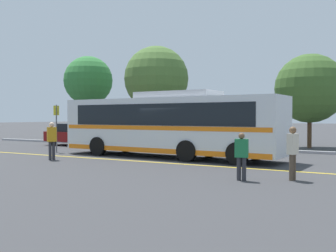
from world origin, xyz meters
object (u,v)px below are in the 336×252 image
Objects in this scene: tree_0 at (156,79)px; bus_stop_sign at (56,123)px; parked_car_1 at (162,139)px; pedestrian_1 at (242,154)px; tree_1 at (310,88)px; pedestrian_2 at (293,150)px; parked_car_0 at (76,135)px; pedestrian_0 at (52,138)px; tree_2 at (88,81)px; transit_bus at (168,124)px.

bus_stop_sign is at bearing -96.11° from tree_0.
parked_car_1 is 2.68× the size of pedestrian_1.
bus_stop_sign is 16.40m from tree_1.
pedestrian_2 is (9.90, -8.60, 0.34)m from parked_car_1.
tree_0 is at bearing 59.97° from pedestrian_2.
pedestrian_1 is at bearing -106.17° from bus_stop_sign.
parked_car_0 is 2.74× the size of pedestrian_2.
tree_0 is (-13.08, 13.29, 4.06)m from pedestrian_2.
parked_car_0 is at bearing -125.99° from tree_0.
pedestrian_2 is at bearing 66.95° from parked_car_0.
tree_2 reaches higher than pedestrian_0.
bus_stop_sign reaches higher than pedestrian_0.
tree_2 is (-9.51, 13.84, 4.30)m from pedestrian_0.
tree_0 is at bearing -59.23° from pedestrian_1.
parked_car_0 is at bearing 33.43° from bus_stop_sign.
tree_1 reaches higher than transit_bus.
pedestrian_2 is at bearing -45.47° from tree_0.
parked_car_0 is at bearing -158.23° from tree_1.
pedestrian_2 is 0.23× the size of tree_0.
bus_stop_sign is at bearing -28.13° from pedestrian_1.
pedestrian_0 is 1.16× the size of pedestrian_1.
tree_0 is 7.95m from tree_2.
pedestrian_2 reaches higher than parked_car_0.
tree_0 is (1.03, 9.66, 3.33)m from bus_stop_sign.
transit_bus reaches higher than parked_car_0.
pedestrian_2 is (16.77, -8.21, 0.22)m from parked_car_0.
pedestrian_0 is at bearing 134.16° from transit_bus.
tree_0 is at bearing -2.82° from bus_stop_sign.
tree_0 reaches higher than transit_bus.
tree_1 is at bearing -52.91° from parked_car_1.
pedestrian_0 is 0.66× the size of bus_stop_sign.
tree_2 is (-20.93, 14.46, 4.34)m from pedestrian_2.
parked_car_0 is 17.79m from pedestrian_1.
tree_1 is (-0.31, 15.04, 3.08)m from pedestrian_1.
tree_0 reaches higher than parked_car_0.
pedestrian_2 is at bearing 116.75° from pedestrian_0.
parked_car_1 is (-2.82, 4.22, -1.06)m from transit_bus.
tree_1 is at bearing -0.78° from tree_2.
pedestrian_0 is (-4.34, -3.76, -0.68)m from transit_bus.
pedestrian_1 is (9.96, -1.46, -0.17)m from pedestrian_0.
pedestrian_0 is 16.92m from tree_1.
transit_bus is 1.97× the size of tree_1.
tree_1 is (9.65, 13.58, 2.91)m from pedestrian_0.
pedestrian_1 is (5.62, -5.21, -0.84)m from transit_bus.
parked_car_0 is 9.29m from pedestrian_0.
tree_1 is 0.83× the size of tree_2.
bus_stop_sign is at bearing 99.33° from transit_bus.
transit_bus is 1.62× the size of tree_0.
pedestrian_2 is 19.08m from tree_0.
parked_car_1 is 0.55× the size of tree_0.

